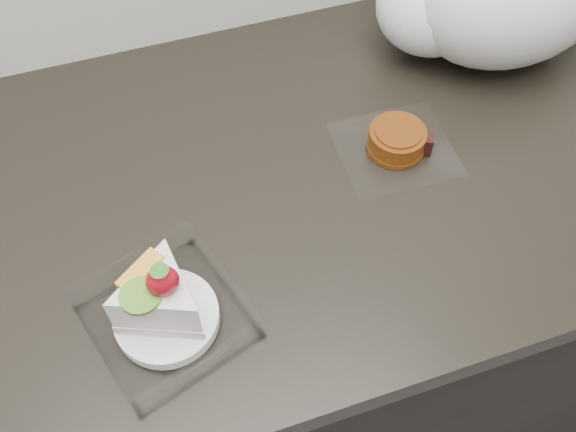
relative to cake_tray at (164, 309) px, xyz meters
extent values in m
cube|color=black|center=(0.06, 0.17, -0.50)|extent=(2.00, 0.60, 0.86)
cube|color=black|center=(0.06, 0.17, -0.05)|extent=(2.04, 0.64, 0.04)
cube|color=white|center=(0.00, 0.00, -0.03)|extent=(0.20, 0.20, 0.00)
cylinder|color=white|center=(0.00, 0.00, -0.02)|extent=(0.12, 0.12, 0.02)
ellipsoid|color=#AD0B21|center=(0.01, -0.01, 0.07)|extent=(0.03, 0.03, 0.04)
cone|color=#2D7223|center=(0.01, -0.01, 0.09)|extent=(0.02, 0.02, 0.01)
cylinder|color=#5EA02E|center=(-0.02, -0.01, 0.06)|extent=(0.04, 0.04, 0.01)
cube|color=#FFA530|center=(-0.01, 0.02, 0.06)|extent=(0.05, 0.05, 0.01)
cube|color=white|center=(0.35, 0.16, -0.03)|extent=(0.16, 0.15, 0.00)
cylinder|color=#78360E|center=(0.35, 0.16, -0.02)|extent=(0.09, 0.09, 0.03)
cylinder|color=#78360E|center=(0.35, 0.16, -0.03)|extent=(0.09, 0.09, 0.01)
cylinder|color=#78360E|center=(0.35, 0.16, 0.00)|extent=(0.07, 0.07, 0.00)
cube|color=black|center=(0.38, 0.14, -0.02)|extent=(0.03, 0.03, 0.03)
ellipsoid|color=white|center=(0.48, 0.33, 0.05)|extent=(0.19, 0.17, 0.15)
camera|label=1|loc=(0.03, -0.35, 0.63)|focal=40.00mm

